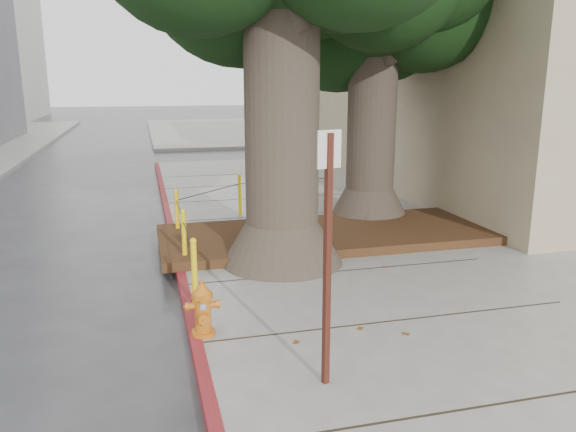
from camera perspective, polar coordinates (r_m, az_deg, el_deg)
The scene contains 12 objects.
ground at distance 7.29m, azimuth 7.02°, elevation -12.01°, with size 140.00×140.00×0.00m, color #28282B.
sidewalk_far at distance 37.21m, azimuth -1.34°, elevation 8.81°, with size 16.00×20.00×0.15m, color slate.
curb_red at distance 9.14m, azimuth -10.75°, elevation -6.26°, with size 0.14×26.00×0.16m, color maroon.
planter_bed at distance 10.94m, azimuth 3.99°, elevation -1.87°, with size 6.40×2.60×0.16m, color black.
building_corner at distance 19.30m, azimuth 27.23°, elevation 17.67°, with size 12.00×13.00×10.00m, color tan.
building_side_white at distance 37.06m, azimuth 15.93°, elevation 15.15°, with size 10.00×10.00×9.00m, color silver.
building_side_grey at distance 45.38m, azimuth 18.93°, elevation 16.46°, with size 12.00×14.00×12.00m, color slate.
bollard_ring at distance 10.88m, azimuth -5.63°, elevation 0.36°, with size 3.79×5.39×0.95m.
fire_hydrant at distance 6.87m, azimuth -8.67°, elevation -9.28°, with size 0.36×0.32×0.69m.
signpost at distance 5.38m, azimuth 4.04°, elevation -3.10°, with size 0.25×0.08×2.55m.
car_silver at distance 25.70m, azimuth 1.30°, elevation 7.87°, with size 1.42×3.52×1.20m, color #9E9EA2.
car_red at distance 27.88m, azimuth 7.23°, elevation 8.09°, with size 1.14×3.27×1.08m, color maroon.
Camera 1 is at (-2.48, -6.10, 3.13)m, focal length 35.00 mm.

